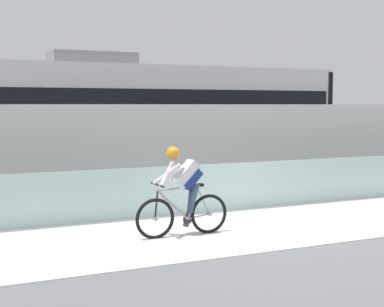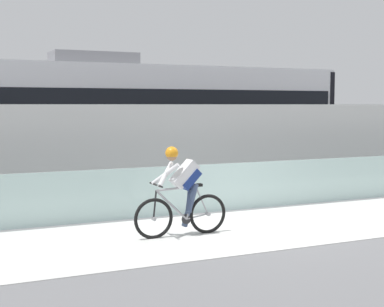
{
  "view_description": "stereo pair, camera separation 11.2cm",
  "coord_description": "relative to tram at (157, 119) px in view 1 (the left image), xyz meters",
  "views": [
    {
      "loc": [
        -5.75,
        -9.1,
        2.34
      ],
      "look_at": [
        -0.36,
        2.35,
        1.25
      ],
      "focal_mm": 53.33,
      "sensor_mm": 36.0,
      "label": 1
    },
    {
      "loc": [
        -5.65,
        -9.15,
        2.34
      ],
      "look_at": [
        -0.36,
        2.35,
        1.25
      ],
      "focal_mm": 53.33,
      "sensor_mm": 36.0,
      "label": 2
    }
  ],
  "objects": [
    {
      "name": "tram",
      "position": [
        0.0,
        0.0,
        0.0
      ],
      "size": [
        11.06,
        2.54,
        3.81
      ],
      "color": "silver",
      "rests_on": "ground"
    },
    {
      "name": "ground_plane",
      "position": [
        -0.61,
        -6.85,
        -1.89
      ],
      "size": [
        200.0,
        200.0,
        0.0
      ],
      "primitive_type": "plane",
      "color": "slate"
    },
    {
      "name": "bike_path_deck",
      "position": [
        -0.61,
        -6.85,
        -1.89
      ],
      "size": [
        32.0,
        3.2,
        0.01
      ],
      "primitive_type": "cube",
      "color": "silver",
      "rests_on": "ground"
    },
    {
      "name": "concrete_barrier_wall",
      "position": [
        -0.61,
        -3.2,
        -0.72
      ],
      "size": [
        32.0,
        0.36,
        2.35
      ],
      "primitive_type": "cube",
      "color": "silver",
      "rests_on": "ground"
    },
    {
      "name": "tram_rail_far",
      "position": [
        -0.61,
        0.72,
        -1.89
      ],
      "size": [
        32.0,
        0.08,
        0.01
      ],
      "primitive_type": "cube",
      "color": "#595654",
      "rests_on": "ground"
    },
    {
      "name": "glass_parapet",
      "position": [
        -0.61,
        -5.0,
        -1.37
      ],
      "size": [
        32.0,
        0.05,
        1.05
      ],
      "primitive_type": "cube",
      "color": "silver",
      "rests_on": "ground"
    },
    {
      "name": "cyclist_on_bike",
      "position": [
        -2.25,
        -6.85,
        -1.11
      ],
      "size": [
        1.77,
        0.58,
        1.61
      ],
      "color": "black",
      "rests_on": "ground"
    },
    {
      "name": "tram_rail_near",
      "position": [
        -0.61,
        -0.72,
        -1.89
      ],
      "size": [
        32.0,
        0.08,
        0.01
      ],
      "primitive_type": "cube",
      "color": "#595654",
      "rests_on": "ground"
    }
  ]
}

